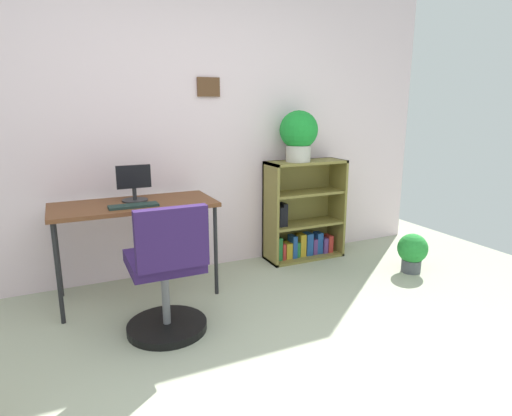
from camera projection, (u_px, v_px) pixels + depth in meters
The scene contains 8 objects.
wall_back at pixel (168, 125), 3.56m from camera, with size 5.20×0.12×2.56m.
desk at pixel (134, 211), 3.17m from camera, with size 1.19×0.55×0.74m.
monitor at pixel (134, 184), 3.18m from camera, with size 0.25×0.19×0.27m.
keyboard at pixel (134, 206), 3.02m from camera, with size 0.34×0.11×0.02m, color #1D2F2B.
office_chair at pixel (167, 279), 2.65m from camera, with size 0.52×0.55×0.88m.
bookshelf_low at pixel (301, 216), 4.09m from camera, with size 0.76×0.30×0.95m.
potted_plant_on_shelf at pixel (299, 134), 3.83m from camera, with size 0.35×0.35×0.46m.
potted_plant_floor at pixel (412, 251), 3.74m from camera, with size 0.26×0.26×0.35m.
Camera 1 is at (-0.87, -1.45, 1.43)m, focal length 29.78 mm.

